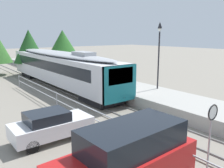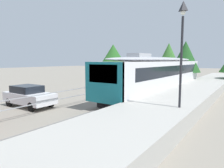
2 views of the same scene
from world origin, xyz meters
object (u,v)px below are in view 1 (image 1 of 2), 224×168
Objects in this scene: commuter_train at (59,66)px; speed_limit_sign at (212,122)px; platform_lamp_mid_platform at (159,43)px; parked_hatchback_white at (51,125)px; parked_van_red at (127,163)px.

commuter_train is 6.96× the size of speed_limit_sign.
parked_hatchback_white is (-10.13, -2.00, -3.83)m from platform_lamp_mid_platform.
parked_van_red is 1.24× the size of parked_hatchback_white.
parked_van_red is at bearing -142.46° from platform_lamp_mid_platform.
commuter_train reaches higher than speed_limit_sign.
speed_limit_sign is 0.70× the size of parked_hatchback_white.
platform_lamp_mid_platform is 1.33× the size of parked_hatchback_white.
commuter_train is 4.87× the size of parked_hatchback_white.
speed_limit_sign is (-6.63, -8.51, -2.50)m from platform_lamp_mid_platform.
commuter_train reaches higher than parked_van_red.
commuter_train is 12.42m from parked_hatchback_white.
speed_limit_sign reaches higher than parked_hatchback_white.
parked_van_red is at bearing 166.16° from speed_limit_sign.
commuter_train is at bearing 116.49° from platform_lamp_mid_platform.
parked_hatchback_white is (-5.66, -10.98, -1.36)m from commuter_train.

